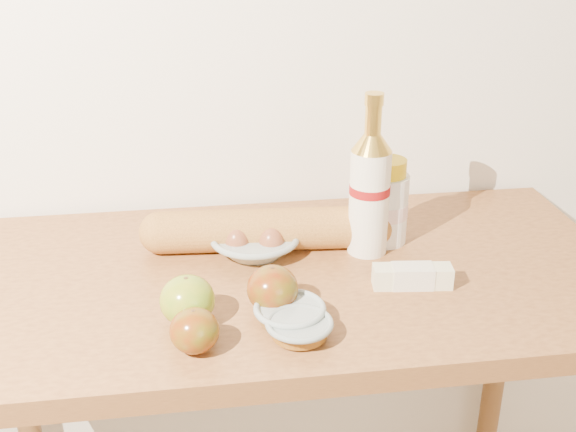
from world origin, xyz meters
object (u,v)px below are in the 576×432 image
at_px(bourbon_bottle, 370,190).
at_px(egg_bowl, 255,240).
at_px(table, 286,330).
at_px(cream_bottle, 386,204).
at_px(baguette, 268,229).

relative_size(bourbon_bottle, egg_bowl, 1.56).
bearing_deg(table, egg_bowl, 119.99).
distance_m(bourbon_bottle, cream_bottle, 0.07).
bearing_deg(baguette, table, -72.83).
height_order(table, cream_bottle, cream_bottle).
xyz_separation_m(cream_bottle, egg_bowl, (-0.25, -0.01, -0.05)).
xyz_separation_m(bourbon_bottle, egg_bowl, (-0.20, 0.02, -0.10)).
height_order(cream_bottle, baguette, cream_bottle).
relative_size(bourbon_bottle, cream_bottle, 1.82).
relative_size(egg_bowl, baguette, 0.40).
bearing_deg(egg_bowl, baguette, 24.62).
xyz_separation_m(table, bourbon_bottle, (0.16, 0.06, 0.24)).
relative_size(table, bourbon_bottle, 4.03).
xyz_separation_m(table, egg_bowl, (-0.05, 0.08, 0.15)).
relative_size(table, egg_bowl, 6.27).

